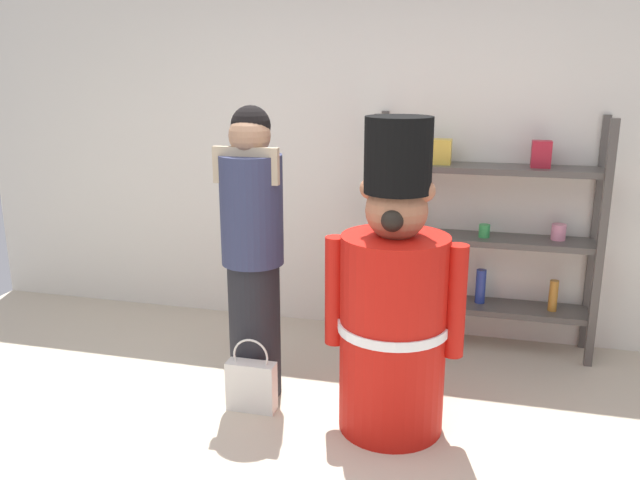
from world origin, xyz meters
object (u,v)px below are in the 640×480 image
(merchandise_shelf, at_px, (484,234))
(teddy_bear_guard, at_px, (394,307))
(person_shopper, at_px, (253,250))
(shopping_bag, at_px, (251,384))

(merchandise_shelf, distance_m, teddy_bear_guard, 1.30)
(merchandise_shelf, bearing_deg, person_shopper, -140.65)
(person_shopper, bearing_deg, teddy_bear_guard, -12.10)
(merchandise_shelf, height_order, teddy_bear_guard, teddy_bear_guard)
(person_shopper, height_order, shopping_bag, person_shopper)
(teddy_bear_guard, distance_m, person_shopper, 0.88)
(teddy_bear_guard, distance_m, shopping_bag, 0.96)
(teddy_bear_guard, bearing_deg, merchandise_shelf, 70.58)
(merchandise_shelf, bearing_deg, shopping_bag, -134.47)
(merchandise_shelf, distance_m, person_shopper, 1.64)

